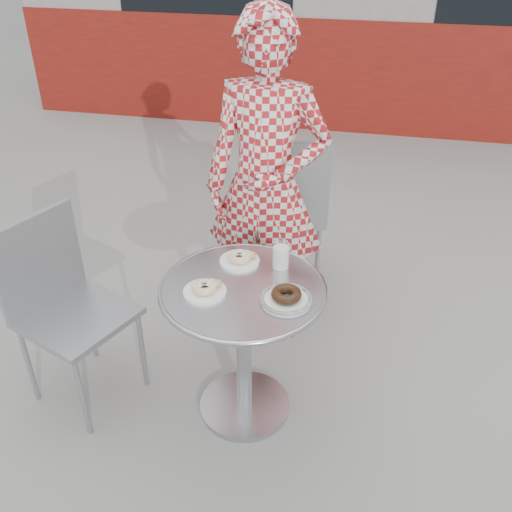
% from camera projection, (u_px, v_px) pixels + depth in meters
% --- Properties ---
extents(ground, '(60.00, 60.00, 0.00)m').
position_uv_depth(ground, '(247.00, 414.00, 2.50)').
color(ground, gray).
rests_on(ground, ground).
extents(bistro_table, '(0.65, 0.65, 0.66)m').
position_uv_depth(bistro_table, '(243.00, 320.00, 2.27)').
color(bistro_table, silver).
rests_on(bistro_table, ground).
extents(chair_far, '(0.56, 0.56, 0.94)m').
position_uv_depth(chair_far, '(278.00, 240.00, 3.19)').
color(chair_far, '#999CA0').
rests_on(chair_far, ground).
extents(chair_left, '(0.53, 0.53, 0.85)m').
position_uv_depth(chair_left, '(82.00, 347.00, 2.48)').
color(chair_left, '#999CA0').
rests_on(chair_left, ground).
extents(seated_person, '(0.61, 0.42, 1.58)m').
position_uv_depth(seated_person, '(266.00, 187.00, 2.61)').
color(seated_person, '#A2181C').
rests_on(seated_person, ground).
extents(plate_far, '(0.16, 0.16, 0.04)m').
position_uv_depth(plate_far, '(240.00, 258.00, 2.32)').
color(plate_far, white).
rests_on(plate_far, bistro_table).
extents(plate_near, '(0.16, 0.16, 0.04)m').
position_uv_depth(plate_near, '(205.00, 289.00, 2.14)').
color(plate_near, white).
rests_on(plate_near, bistro_table).
extents(plate_checker, '(0.20, 0.20, 0.05)m').
position_uv_depth(plate_checker, '(286.00, 298.00, 2.10)').
color(plate_checker, white).
rests_on(plate_checker, bistro_table).
extents(milk_cup, '(0.07, 0.07, 0.11)m').
position_uv_depth(milk_cup, '(281.00, 256.00, 2.27)').
color(milk_cup, white).
rests_on(milk_cup, bistro_table).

